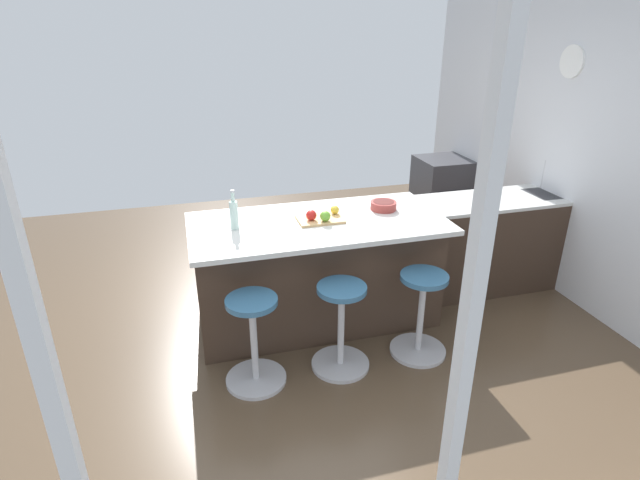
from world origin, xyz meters
TOP-DOWN VIEW (x-y plane):
  - ground_plane at (0.00, 0.00)m, footprint 6.80×6.80m
  - window_panel_rear at (0.00, 2.51)m, footprint 5.23×0.12m
  - interior_partition_left at (-2.62, -0.00)m, footprint 0.15×5.01m
  - sink_cabinet at (-2.27, -0.14)m, footprint 2.40×0.60m
  - oven_range at (-2.27, -1.69)m, footprint 0.60×0.61m
  - kitchen_island at (-0.17, 0.04)m, footprint 2.04×0.98m
  - stool_by_window at (-0.82, 0.71)m, footprint 0.44×0.44m
  - stool_middle at (-0.17, 0.71)m, footprint 0.44×0.44m
  - stool_near_camera at (0.47, 0.71)m, footprint 0.44×0.44m
  - cutting_board at (-0.19, 0.08)m, footprint 0.36×0.24m
  - apple_yellow at (-0.33, 0.02)m, footprint 0.07×0.07m
  - apple_red at (-0.11, 0.10)m, footprint 0.08×0.08m
  - apple_green at (-0.21, 0.15)m, footprint 0.08×0.08m
  - water_bottle at (0.48, 0.07)m, footprint 0.06×0.06m
  - fruit_bowl at (-0.78, -0.02)m, footprint 0.22×0.22m

SIDE VIEW (x-z plane):
  - ground_plane at x=0.00m, z-range 0.00..0.00m
  - stool_by_window at x=-0.82m, z-range -0.02..0.67m
  - stool_middle at x=-0.17m, z-range -0.02..0.67m
  - stool_near_camera at x=0.47m, z-range -0.02..0.67m
  - oven_range at x=-2.27m, z-range 0.00..0.87m
  - sink_cabinet at x=-2.27m, z-range -0.13..1.04m
  - kitchen_island at x=-0.17m, z-range 0.01..0.95m
  - cutting_board at x=-0.19m, z-range 0.95..0.97m
  - fruit_bowl at x=-0.78m, z-range 0.95..1.02m
  - apple_yellow at x=-0.33m, z-range 0.97..1.04m
  - apple_green at x=-0.21m, z-range 0.97..1.05m
  - apple_red at x=-0.11m, z-range 0.97..1.05m
  - water_bottle at x=0.48m, z-range 0.91..1.23m
  - window_panel_rear at x=0.00m, z-range -0.27..2.64m
  - interior_partition_left at x=-2.62m, z-range 0.00..2.91m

